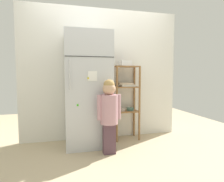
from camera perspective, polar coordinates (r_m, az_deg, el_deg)
name	(u,v)px	position (r m, az deg, el deg)	size (l,w,h in m)	color
ground_plane	(106,143)	(3.24, -1.70, -15.64)	(6.00, 6.00, 0.00)	tan
kitchen_wall_back	(102,74)	(3.38, -2.97, 5.07)	(2.82, 0.03, 2.30)	silver
refrigerator	(88,90)	(3.02, -7.29, 0.36)	(0.72, 0.62, 1.80)	silver
child_standing	(109,109)	(2.68, -0.89, -5.52)	(0.35, 0.26, 1.07)	#543A45
pantry_shelf_unit	(126,95)	(3.32, 4.33, -1.33)	(0.44, 0.30, 1.29)	olive
fruit_bin	(126,64)	(3.31, 4.13, 8.25)	(0.18, 0.19, 0.09)	white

